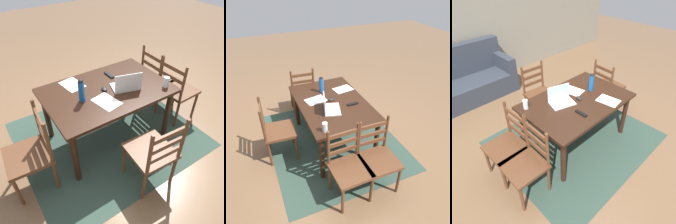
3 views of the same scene
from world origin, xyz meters
The scene contains 14 objects.
ground_plane centered at (0.00, 0.00, 0.00)m, with size 14.00×14.00×0.00m, color brown.
area_rug centered at (0.00, 0.00, 0.00)m, with size 2.28×1.99×0.01m, color #2D4238.
dining_table centered at (0.00, 0.00, 0.66)m, with size 1.47×0.98×0.75m.
chair_left_far centered at (-1.03, 0.20, 0.46)m, with size 0.45×0.45×0.95m.
chair_left_near centered at (-1.03, -0.20, 0.46)m, with size 0.45×0.45×0.95m.
chair_right_far centered at (1.03, 0.20, 0.46)m, with size 0.47×0.47×0.95m.
chair_far_head centered at (0.00, 0.86, 0.46)m, with size 0.47×0.47×0.95m.
laptop centered at (-0.19, 0.12, 0.81)m, with size 0.37×0.30×0.23m.
water_bottle centered at (0.34, 0.04, 0.89)m, with size 0.07×0.07×0.27m.
drinking_glass centered at (-0.61, 0.34, 0.81)m, with size 0.07×0.07×0.13m, color silver.
computer_mouse centered at (0.04, 0.00, 0.76)m, with size 0.06×0.10×0.03m, color black.
tv_remote centered at (-0.19, -0.25, 0.76)m, with size 0.04×0.17×0.02m, color black.
paper_stack_left centered at (0.14, 0.21, 0.75)m, with size 0.21×0.30×0.00m, color white.
paper_stack_right centered at (0.30, -0.31, 0.75)m, with size 0.21×0.30×0.00m, color white.
Camera 1 is at (1.15, 1.85, 2.19)m, focal length 35.52 mm.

